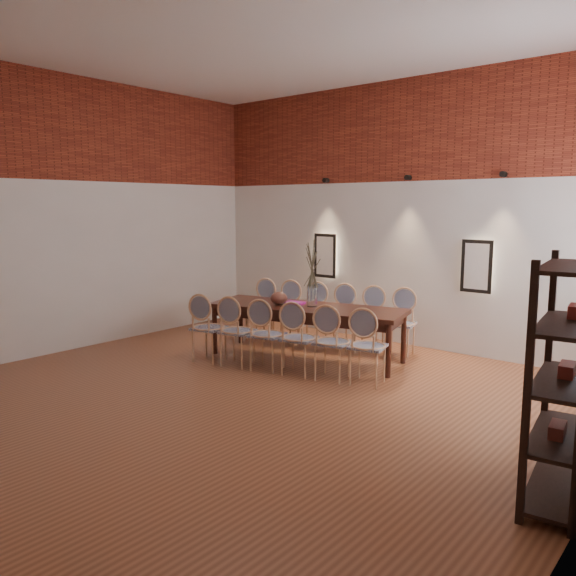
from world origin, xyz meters
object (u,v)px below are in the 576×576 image
Objects in this scene: chair_near_e at (332,342)px; chair_far_b at (286,313)px; chair_near_d at (299,338)px; dining_table at (306,332)px; chair_far_a at (260,310)px; chair_far_c at (312,315)px; bowl at (279,298)px; chair_far_d at (340,318)px; shelving_rack at (563,381)px; chair_far_e at (369,321)px; book at (295,303)px; chair_near_a at (209,328)px; chair_far_f at (400,324)px; chair_near_c at (267,334)px; chair_near_f at (368,346)px; vase at (312,296)px; chair_near_b at (237,331)px.

chair_near_e is 1.00× the size of chair_far_b.
dining_table is at bearing 107.61° from chair_near_d.
chair_near_d is 1.00× the size of chair_far_a.
dining_table is 0.76m from chair_far_c.
chair_near_d is at bearing -33.43° from bowl.
chair_far_d is 0.52× the size of shelving_rack.
chair_far_d is 3.92× the size of bowl.
book is (-0.73, -0.83, 0.30)m from chair_far_e.
chair_far_c is at bearing 122.40° from chair_near_e.
chair_far_f is at bearing 32.22° from chair_near_a.
chair_near_d is at bearing 72.39° from chair_far_e.
chair_near_e and chair_far_d have the same top height.
chair_near_c and chair_far_d have the same top height.
chair_far_f is at bearing 90.00° from chair_near_f.
shelving_rack is at bearing -22.63° from bowl.
chair_far_d and chair_far_f have the same top height.
chair_far_e is at bearing 90.00° from chair_near_e.
chair_near_a is 1.83m from chair_near_e.
chair_near_d is 1.00× the size of chair_near_e.
chair_far_a is 1.13m from bowl.
chair_near_c is 1.00× the size of chair_far_b.
book is at bearing 118.97° from chair_near_d.
vase reaches higher than chair_far_e.
chair_far_f is 0.52× the size of shelving_rack.
chair_far_e is (1.45, 1.82, 0.00)m from chair_near_a.
dining_table is 2.92× the size of chair_far_f.
chair_near_a is at bearing 38.23° from chair_far_e.
chair_far_e is at bearing 72.39° from chair_near_d.
chair_near_c is 1.00× the size of chair_far_c.
chair_near_e is 3.25m from shelving_rack.
dining_table is 0.45m from book.
bowl is at bearing -172.97° from dining_table.
chair_far_e is at bearing -180.00° from chair_far_b.
chair_far_b is 0.92m from chair_far_d.
chair_near_e is (1.78, 0.42, 0.00)m from chair_near_a.
chair_far_e is 1.00× the size of chair_far_f.
dining_table is 9.16× the size of vase.
chair_far_f is at bearing 47.44° from vase.
chair_far_a is at bearing 141.77° from chair_near_e.
chair_far_f is (1.78, 0.42, 0.00)m from chair_far_b.
chair_far_a is 1.00× the size of chair_far_b.
chair_far_b and chair_far_c have the same top height.
chair_far_b reaches higher than book.
chair_near_b is 1.00× the size of chair_far_a.
vase reaches higher than chair_near_c.
chair_far_b is at bearing 139.52° from book.
chair_near_d is (1.34, 0.31, 0.00)m from chair_near_a.
chair_near_b reaches higher than dining_table.
chair_far_c reaches higher than bowl.
chair_far_b is at bearing 72.39° from chair_near_a.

